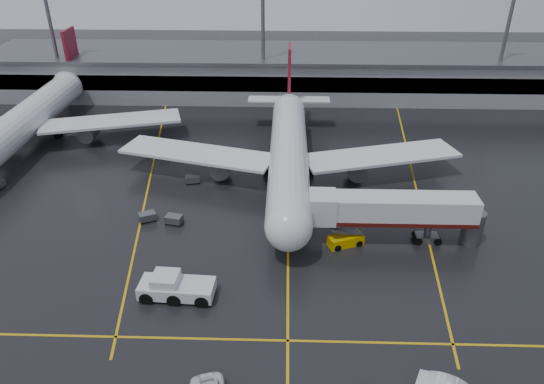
{
  "coord_description": "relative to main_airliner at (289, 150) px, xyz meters",
  "views": [
    {
      "loc": [
        -0.42,
        -54.87,
        33.63
      ],
      "look_at": [
        -2.0,
        -2.0,
        4.0
      ],
      "focal_mm": 33.39,
      "sensor_mm": 36.0,
      "label": 1
    }
  ],
  "objects": [
    {
      "name": "light_mast_left",
      "position": [
        -45.0,
        32.3,
        10.27
      ],
      "size": [
        3.0,
        1.2,
        25.45
      ],
      "color": "#595B60",
      "rests_on": "ground"
    },
    {
      "name": "apron_line_centre",
      "position": [
        0.0,
        -9.7,
        -4.2
      ],
      "size": [
        0.25,
        90.0,
        0.02
      ],
      "primitive_type": "cube",
      "color": "gold",
      "rests_on": "ground"
    },
    {
      "name": "light_mast_right",
      "position": [
        40.0,
        32.3,
        10.27
      ],
      "size": [
        3.0,
        1.2,
        25.45
      ],
      "color": "#595B60",
      "rests_on": "ground"
    },
    {
      "name": "baggage_cart_c",
      "position": [
        -13.46,
        -2.22,
        -3.58
      ],
      "size": [
        2.25,
        1.74,
        1.12
      ],
      "color": "#595B60",
      "rests_on": "ground"
    },
    {
      "name": "apron_line_stop",
      "position": [
        0.0,
        -31.7,
        -4.2
      ],
      "size": [
        60.0,
        0.25,
        0.02
      ],
      "primitive_type": "cube",
      "color": "gold",
      "rests_on": "ground"
    },
    {
      "name": "baggage_cart_a",
      "position": [
        -13.95,
        -12.81,
        -3.58
      ],
      "size": [
        2.25,
        1.74,
        1.12
      ],
      "color": "#595B60",
      "rests_on": "ground"
    },
    {
      "name": "baggage_cart_b",
      "position": [
        -17.36,
        -12.28,
        -3.58
      ],
      "size": [
        2.36,
        2.02,
        1.12
      ],
      "color": "#595B60",
      "rests_on": "ground"
    },
    {
      "name": "main_airliner",
      "position": [
        0.0,
        0.0,
        0.0
      ],
      "size": [
        48.8,
        45.6,
        14.1
      ],
      "color": "silver",
      "rests_on": "ground"
    },
    {
      "name": "apron_line_right",
      "position": [
        18.0,
        0.3,
        -4.2
      ],
      "size": [
        7.57,
        69.64,
        0.02
      ],
      "primitive_type": "cube",
      "rotation": [
        0.0,
        0.0,
        -0.1
      ],
      "color": "gold",
      "rests_on": "ground"
    },
    {
      "name": "belt_loader",
      "position": [
        6.56,
        -16.65,
        -3.58
      ],
      "size": [
        4.36,
        3.02,
        2.55
      ],
      "color": "#D19E01",
      "rests_on": "ground"
    },
    {
      "name": "pushback_tractor",
      "position": [
        -11.18,
        -25.98,
        -3.16
      ],
      "size": [
        7.54,
        3.56,
        2.63
      ],
      "color": "silver",
      "rests_on": "ground"
    },
    {
      "name": "jet_bridge",
      "position": [
        11.87,
        -15.7,
        -0.28
      ],
      "size": [
        19.9,
        3.4,
        6.05
      ],
      "color": "silver",
      "rests_on": "ground"
    },
    {
      "name": "ground",
      "position": [
        0.0,
        -9.7,
        -4.21
      ],
      "size": [
        220.0,
        220.0,
        0.0
      ],
      "primitive_type": "plane",
      "color": "black",
      "rests_on": "ground"
    },
    {
      "name": "apron_line_left",
      "position": [
        -20.0,
        0.3,
        -4.2
      ],
      "size": [
        9.99,
        69.35,
        0.02
      ],
      "primitive_type": "cube",
      "rotation": [
        0.0,
        0.0,
        0.14
      ],
      "color": "gold",
      "rests_on": "ground"
    },
    {
      "name": "terminal",
      "position": [
        0.0,
        38.23,
        0.11
      ],
      "size": [
        122.0,
        19.0,
        8.6
      ],
      "color": "gray",
      "rests_on": "ground"
    },
    {
      "name": "light_mast_mid",
      "position": [
        -5.0,
        32.3,
        10.27
      ],
      "size": [
        3.0,
        1.2,
        25.45
      ],
      "color": "#595B60",
      "rests_on": "ground"
    },
    {
      "name": "second_airliner",
      "position": [
        -42.0,
        12.0,
        0.0
      ],
      "size": [
        48.8,
        45.6,
        14.1
      ],
      "color": "silver",
      "rests_on": "ground"
    }
  ]
}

